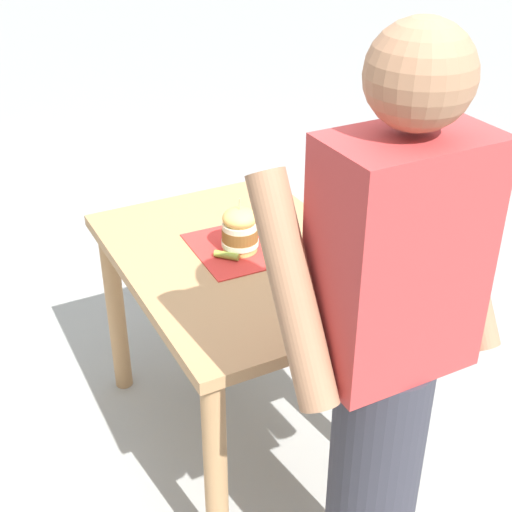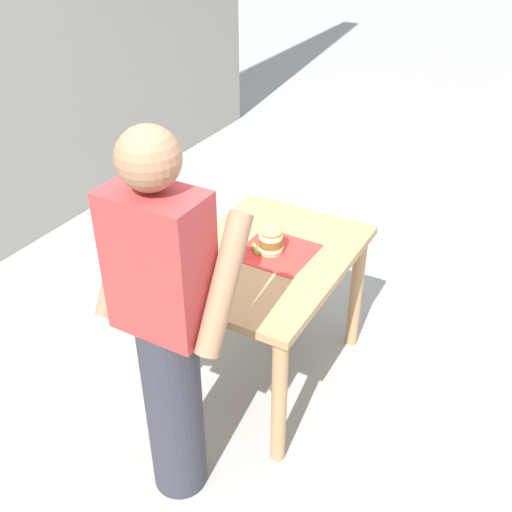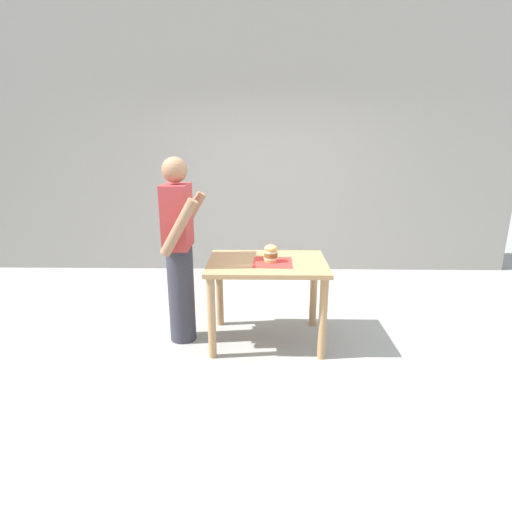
{
  "view_description": "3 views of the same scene",
  "coord_description": "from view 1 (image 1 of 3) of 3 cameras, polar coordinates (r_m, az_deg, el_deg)",
  "views": [
    {
      "loc": [
        0.9,
        1.83,
        1.96
      ],
      "look_at": [
        0.0,
        0.1,
        0.83
      ],
      "focal_mm": 50.0,
      "sensor_mm": 36.0,
      "label": 1
    },
    {
      "loc": [
        -1.15,
        2.17,
        2.35
      ],
      "look_at": [
        0.0,
        0.1,
        0.83
      ],
      "focal_mm": 42.0,
      "sensor_mm": 36.0,
      "label": 2
    },
    {
      "loc": [
        -3.43,
        0.04,
        1.81
      ],
      "look_at": [
        0.0,
        0.1,
        0.83
      ],
      "focal_mm": 28.0,
      "sensor_mm": 36.0,
      "label": 3
    }
  ],
  "objects": [
    {
      "name": "pickle_spear",
      "position": [
        2.33,
        -2.35,
        0.03
      ],
      "size": [
        0.07,
        0.08,
        0.02
      ],
      "primitive_type": "cylinder",
      "rotation": [
        0.0,
        1.57,
        2.33
      ],
      "color": "#8EA83D",
      "rests_on": "serving_paper"
    },
    {
      "name": "sandwich",
      "position": [
        2.35,
        -1.3,
        2.12
      ],
      "size": [
        0.12,
        0.12,
        0.19
      ],
      "color": "#E5B25B",
      "rests_on": "serving_paper"
    },
    {
      "name": "diner_across_table",
      "position": [
        1.74,
        10.3,
        -8.45
      ],
      "size": [
        0.55,
        0.35,
        1.69
      ],
      "color": "#33333D",
      "rests_on": "ground"
    },
    {
      "name": "serving_paper",
      "position": [
        2.41,
        -0.89,
        0.79
      ],
      "size": [
        0.35,
        0.35,
        0.0
      ],
      "primitive_type": "cube",
      "rotation": [
        0.0,
        0.0,
        -0.03
      ],
      "color": "red",
      "rests_on": "patio_table"
    },
    {
      "name": "patio_table",
      "position": [
        2.43,
        -1.08,
        -2.79
      ],
      "size": [
        0.77,
        1.06,
        0.78
      ],
      "color": "tan",
      "rests_on": "ground"
    },
    {
      "name": "ground_plane",
      "position": [
        2.83,
        -0.96,
        -13.68
      ],
      "size": [
        80.0,
        80.0,
        0.0
      ],
      "primitive_type": "plane",
      "color": "#9E9E99"
    }
  ]
}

